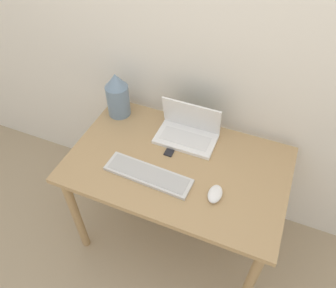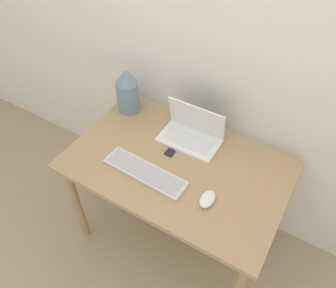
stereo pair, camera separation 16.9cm
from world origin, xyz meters
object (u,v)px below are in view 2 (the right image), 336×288
at_px(keyboard, 145,172).
at_px(vase, 127,91).
at_px(mouse, 207,199).
at_px(mp3_player, 170,153).
at_px(laptop, 192,133).

height_order(keyboard, vase, vase).
relative_size(keyboard, vase, 1.64).
bearing_deg(mouse, mp3_player, 150.54).
relative_size(keyboard, mp3_player, 9.42).
height_order(mouse, vase, vase).
bearing_deg(keyboard, mouse, 1.49).
relative_size(laptop, keyboard, 0.73).
bearing_deg(vase, mouse, -27.28).
height_order(keyboard, mp3_player, keyboard).
bearing_deg(vase, laptop, -4.59).
bearing_deg(mouse, keyboard, -178.51).
relative_size(mouse, vase, 0.39).
bearing_deg(laptop, keyboard, -104.35).
bearing_deg(keyboard, laptop, 75.65).
bearing_deg(mp3_player, mouse, -29.46).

